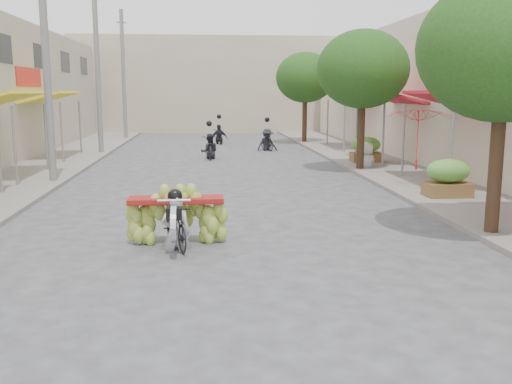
# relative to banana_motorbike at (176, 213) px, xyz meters

# --- Properties ---
(ground) EXTENTS (120.00, 120.00, 0.00)m
(ground) POSITION_rel_banana_motorbike_xyz_m (1.04, -3.90, -0.67)
(ground) COLOR #55555A
(ground) RESTS_ON ground
(sidewalk_left) EXTENTS (4.00, 60.00, 0.12)m
(sidewalk_left) POSITION_rel_banana_motorbike_xyz_m (-5.96, 11.10, -0.61)
(sidewalk_left) COLOR gray
(sidewalk_left) RESTS_ON ground
(sidewalk_right) EXTENTS (4.00, 60.00, 0.12)m
(sidewalk_right) POSITION_rel_banana_motorbike_xyz_m (8.04, 11.10, -0.61)
(sidewalk_right) COLOR gray
(sidewalk_right) RESTS_ON ground
(far_building) EXTENTS (20.00, 6.00, 7.00)m
(far_building) POSITION_rel_banana_motorbike_xyz_m (1.04, 34.10, 2.83)
(far_building) COLOR #B3A88E
(far_building) RESTS_ON ground
(utility_pole_mid) EXTENTS (0.60, 0.24, 8.00)m
(utility_pole_mid) POSITION_rel_banana_motorbike_xyz_m (-4.36, 8.10, 3.36)
(utility_pole_mid) COLOR slate
(utility_pole_mid) RESTS_ON ground
(utility_pole_far) EXTENTS (0.60, 0.24, 8.00)m
(utility_pole_far) POSITION_rel_banana_motorbike_xyz_m (-4.36, 17.10, 3.36)
(utility_pole_far) COLOR slate
(utility_pole_far) RESTS_ON ground
(utility_pole_back) EXTENTS (0.60, 0.24, 8.00)m
(utility_pole_back) POSITION_rel_banana_motorbike_xyz_m (-4.36, 26.10, 3.36)
(utility_pole_back) COLOR slate
(utility_pole_back) RESTS_ON ground
(street_tree_near) EXTENTS (3.40, 3.40, 5.25)m
(street_tree_near) POSITION_rel_banana_motorbike_xyz_m (6.44, 0.10, 3.12)
(street_tree_near) COLOR #3A2719
(street_tree_near) RESTS_ON ground
(street_tree_mid) EXTENTS (3.40, 3.40, 5.25)m
(street_tree_mid) POSITION_rel_banana_motorbike_xyz_m (6.44, 10.10, 3.12)
(street_tree_mid) COLOR #3A2719
(street_tree_mid) RESTS_ON ground
(street_tree_far) EXTENTS (3.40, 3.40, 5.25)m
(street_tree_far) POSITION_rel_banana_motorbike_xyz_m (6.44, 22.10, 3.12)
(street_tree_far) COLOR #3A2719
(street_tree_far) RESTS_ON ground
(produce_crate_mid) EXTENTS (1.20, 0.88, 1.16)m
(produce_crate_mid) POSITION_rel_banana_motorbike_xyz_m (7.24, 4.10, 0.05)
(produce_crate_mid) COLOR brown
(produce_crate_mid) RESTS_ON ground
(produce_crate_far) EXTENTS (1.20, 0.88, 1.16)m
(produce_crate_far) POSITION_rel_banana_motorbike_xyz_m (7.24, 12.10, 0.05)
(produce_crate_far) COLOR brown
(produce_crate_far) RESTS_ON ground
(banana_motorbike) EXTENTS (2.20, 1.76, 1.94)m
(banana_motorbike) POSITION_rel_banana_motorbike_xyz_m (0.00, 0.00, 0.00)
(banana_motorbike) COLOR black
(banana_motorbike) RESTS_ON ground
(market_umbrella) EXTENTS (2.40, 2.40, 1.92)m
(market_umbrella) POSITION_rel_banana_motorbike_xyz_m (6.97, 5.69, 1.89)
(market_umbrella) COLOR red
(market_umbrella) RESTS_ON ground
(pedestrian) EXTENTS (1.04, 0.78, 1.87)m
(pedestrian) POSITION_rel_banana_motorbike_xyz_m (6.87, 10.72, 0.39)
(pedestrian) COLOR silver
(pedestrian) RESTS_ON ground
(bg_motorbike_a) EXTENTS (0.81, 1.76, 1.95)m
(bg_motorbike_a) POSITION_rel_banana_motorbike_xyz_m (0.82, 14.80, 0.06)
(bg_motorbike_a) COLOR black
(bg_motorbike_a) RESTS_ON ground
(bg_motorbike_b) EXTENTS (1.16, 1.73, 1.95)m
(bg_motorbike_b) POSITION_rel_banana_motorbike_xyz_m (3.81, 18.18, 0.18)
(bg_motorbike_b) COLOR black
(bg_motorbike_b) RESTS_ON ground
(bg_motorbike_c) EXTENTS (1.05, 1.55, 1.95)m
(bg_motorbike_c) POSITION_rel_banana_motorbike_xyz_m (1.48, 22.26, 0.16)
(bg_motorbike_c) COLOR black
(bg_motorbike_c) RESTS_ON ground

